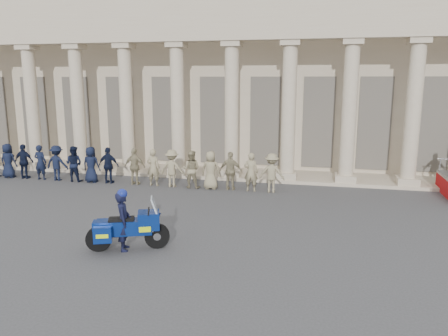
{
  "coord_description": "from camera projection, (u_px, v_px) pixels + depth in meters",
  "views": [
    {
      "loc": [
        5.39,
        -11.72,
        4.63
      ],
      "look_at": [
        2.12,
        2.76,
        1.6
      ],
      "focal_mm": 35.0,
      "sensor_mm": 36.0,
      "label": 1
    }
  ],
  "objects": [
    {
      "name": "ground",
      "position": [
        136.0,
        234.0,
        13.3
      ],
      "size": [
        90.0,
        90.0,
        0.0
      ],
      "primitive_type": "plane",
      "color": "#39393B",
      "rests_on": "ground"
    },
    {
      "name": "building",
      "position": [
        233.0,
        81.0,
        26.48
      ],
      "size": [
        40.0,
        12.5,
        9.0
      ],
      "color": "tan",
      "rests_on": "ground"
    },
    {
      "name": "officer_rank",
      "position": [
        78.0,
        164.0,
        19.96
      ],
      "size": [
        18.71,
        0.62,
        1.64
      ],
      "color": "black",
      "rests_on": "ground"
    },
    {
      "name": "motorcycle",
      "position": [
        128.0,
        228.0,
        11.97
      ],
      "size": [
        2.18,
        1.3,
        1.46
      ],
      "rotation": [
        0.0,
        0.0,
        0.37
      ],
      "color": "black",
      "rests_on": "ground"
    },
    {
      "name": "rider",
      "position": [
        123.0,
        220.0,
        11.91
      ],
      "size": [
        0.58,
        0.7,
        1.74
      ],
      "rotation": [
        0.0,
        0.0,
        1.94
      ],
      "color": "black",
      "rests_on": "ground"
    }
  ]
}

